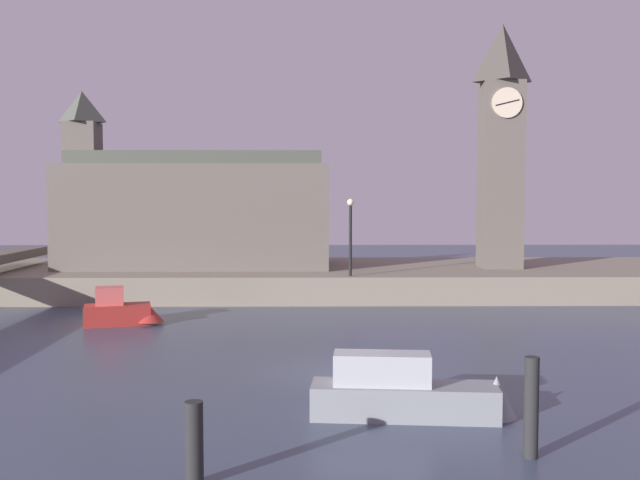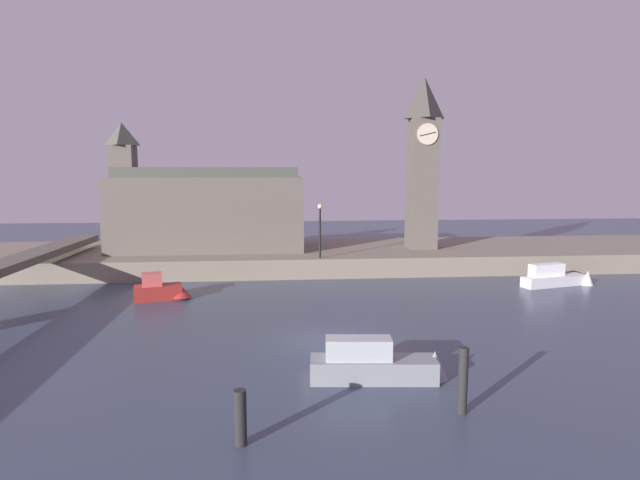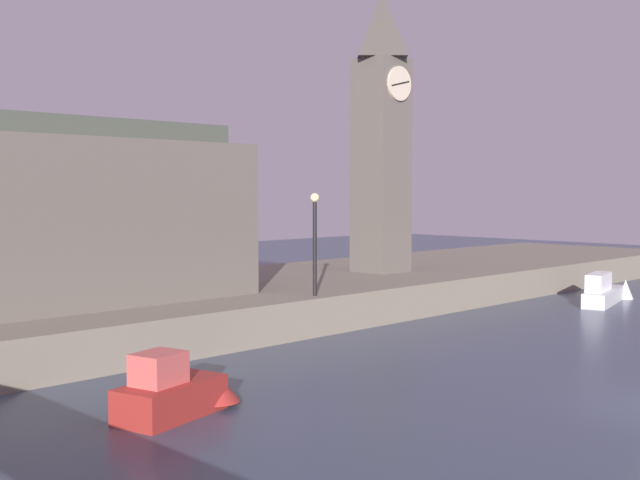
% 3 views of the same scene
% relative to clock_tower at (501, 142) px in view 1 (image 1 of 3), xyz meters
% --- Properties ---
extents(ground_plane, '(120.00, 120.00, 0.00)m').
position_rel_clock_tower_xyz_m(ground_plane, '(-9.77, -19.04, -8.80)').
color(ground_plane, '#384256').
extents(far_embankment, '(70.00, 12.00, 1.50)m').
position_rel_clock_tower_xyz_m(far_embankment, '(-9.77, 0.96, -8.05)').
color(far_embankment, slate).
rests_on(far_embankment, ground).
extents(clock_tower, '(2.46, 2.50, 14.08)m').
position_rel_clock_tower_xyz_m(clock_tower, '(0.00, 0.00, 0.00)').
color(clock_tower, '#5B544C').
rests_on(clock_tower, far_embankment).
extents(parliament_hall, '(15.56, 6.99, 10.38)m').
position_rel_clock_tower_xyz_m(parliament_hall, '(-18.12, 1.29, -3.96)').
color(parliament_hall, '#5B544C').
rests_on(parliament_hall, far_embankment).
extents(streetlamp, '(0.36, 0.36, 4.05)m').
position_rel_clock_tower_xyz_m(streetlamp, '(-8.96, -4.35, -4.79)').
color(streetlamp, black).
rests_on(streetlamp, far_embankment).
extents(mooring_post_left, '(0.37, 0.37, 1.67)m').
position_rel_clock_tower_xyz_m(mooring_post_left, '(-13.32, -27.81, -7.97)').
color(mooring_post_left, '#242424').
rests_on(mooring_post_left, ground).
extents(mooring_post_right, '(0.32, 0.32, 2.23)m').
position_rel_clock_tower_xyz_m(mooring_post_right, '(-6.23, -26.46, -7.69)').
color(mooring_post_right, '#242424').
rests_on(mooring_post_right, ground).
extents(boat_dinghy_red, '(3.74, 2.07, 1.67)m').
position_rel_clock_tower_xyz_m(boat_dinghy_red, '(-19.37, -10.08, -8.21)').
color(boat_dinghy_red, maroon).
rests_on(boat_dinghy_red, ground).
extents(boat_cruiser_grey, '(5.44, 1.69, 1.80)m').
position_rel_clock_tower_xyz_m(boat_cruiser_grey, '(-8.31, -23.57, -8.19)').
color(boat_cruiser_grey, gray).
rests_on(boat_cruiser_grey, ground).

